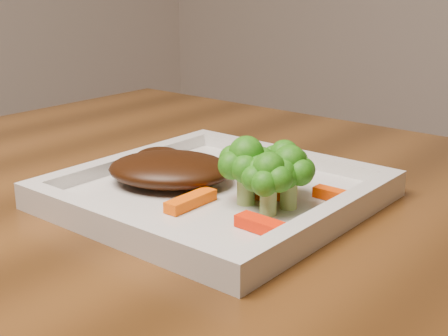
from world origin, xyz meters
The scene contains 11 objects.
plate centered at (-0.28, 0.23, 0.76)m, with size 0.27×0.27×0.01m, color silver.
steak centered at (-0.33, 0.22, 0.78)m, with size 0.13×0.10×0.03m, color black.
broccoli_0 centered at (-0.22, 0.26, 0.80)m, with size 0.05×0.05×0.07m, color #2E5B0F, non-canonical shape.
broccoli_1 centered at (-0.20, 0.24, 0.79)m, with size 0.05×0.05×0.06m, color #1C7213, non-canonical shape.
broccoli_2 centered at (-0.21, 0.21, 0.79)m, with size 0.05×0.05×0.06m, color #3A7914, non-canonical shape.
broccoli_3 centered at (-0.24, 0.22, 0.79)m, with size 0.06×0.06×0.06m, color #1C7012, non-canonical shape.
carrot_1 centered at (-0.18, 0.18, 0.77)m, with size 0.06×0.02×0.01m, color #F72204.
carrot_2 centered at (-0.27, 0.18, 0.77)m, with size 0.06×0.02×0.01m, color #FF5704.
carrot_3 centered at (-0.18, 0.28, 0.77)m, with size 0.05×0.01×0.01m, color #E64003.
carrot_4 centered at (-0.26, 0.29, 0.77)m, with size 0.06×0.02×0.01m, color orange.
carrot_6 centered at (-0.23, 0.24, 0.77)m, with size 0.05×0.01×0.01m, color #FF4504.
Camera 1 is at (0.09, -0.21, 0.97)m, focal length 50.00 mm.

